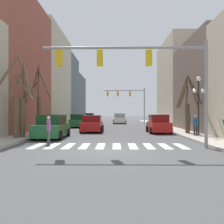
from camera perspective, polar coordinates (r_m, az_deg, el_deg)
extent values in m
plane|color=#4C4C4F|center=(13.11, -0.93, -8.37)|extent=(240.00, 240.00, 0.00)
cube|color=#934C3D|center=(28.07, -22.33, 9.56)|extent=(6.00, 12.79, 13.17)
cube|color=#BCB299|center=(40.83, -14.79, 7.03)|extent=(6.00, 14.37, 13.88)
cube|color=#515B66|center=(52.50, -11.23, 4.87)|extent=(6.00, 9.87, 12.84)
cube|color=#515B66|center=(63.62, -9.09, 2.99)|extent=(6.00, 12.99, 10.58)
cube|color=#66564C|center=(28.36, 21.66, 5.29)|extent=(6.00, 11.81, 9.08)
cube|color=#BCB299|center=(40.07, 15.39, 5.95)|extent=(6.00, 12.56, 12.19)
cube|color=white|center=(15.43, -16.08, -7.10)|extent=(0.45, 2.60, 0.01)
cube|color=white|center=(15.19, -12.80, -7.21)|extent=(0.45, 2.60, 0.01)
cube|color=white|center=(15.01, -9.43, -7.30)|extent=(0.45, 2.60, 0.01)
cube|color=white|center=(14.88, -5.99, -7.37)|extent=(0.45, 2.60, 0.01)
cube|color=white|center=(14.80, -2.50, -7.41)|extent=(0.45, 2.60, 0.01)
cube|color=white|center=(14.78, 1.02, -7.42)|extent=(0.45, 2.60, 0.01)
cube|color=white|center=(14.81, 4.53, -7.40)|extent=(0.45, 2.60, 0.01)
cube|color=white|center=(14.90, 8.01, -7.36)|extent=(0.45, 2.60, 0.01)
cube|color=white|center=(15.04, 11.45, -7.29)|extent=(0.45, 2.60, 0.01)
cube|color=white|center=(15.23, 14.80, -7.20)|extent=(0.45, 2.60, 0.01)
cylinder|color=gray|center=(14.79, 19.82, 3.72)|extent=(0.18, 0.18, 5.74)
cylinder|color=gray|center=(14.37, 2.70, 13.79)|extent=(8.70, 0.14, 0.14)
cube|color=yellow|center=(14.35, 8.02, 11.56)|extent=(0.32, 0.28, 0.84)
cube|color=yellow|center=(14.27, -2.66, 11.63)|extent=(0.32, 0.28, 0.84)
cube|color=yellow|center=(14.55, -11.40, 11.40)|extent=(0.32, 0.28, 0.84)
cylinder|color=gray|center=(43.81, 7.06, 1.33)|extent=(0.18, 0.18, 5.93)
cylinder|color=gray|center=(43.70, 2.62, 4.70)|extent=(6.78, 0.14, 0.14)
cube|color=yellow|center=(43.71, 3.96, 3.98)|extent=(0.32, 0.28, 0.84)
cube|color=yellow|center=(43.64, 1.28, 3.99)|extent=(0.32, 0.28, 0.84)
cube|color=yellow|center=(43.66, -0.95, 3.98)|extent=(0.32, 0.28, 0.84)
cylinder|color=black|center=(20.72, 18.32, 0.75)|extent=(0.12, 0.12, 4.07)
sphere|color=white|center=(20.87, 18.32, 6.85)|extent=(0.36, 0.36, 0.36)
sphere|color=white|center=(20.68, 17.48, 4.37)|extent=(0.31, 0.31, 0.31)
sphere|color=white|center=(20.87, 19.16, 4.32)|extent=(0.31, 0.31, 0.31)
cube|color=black|center=(47.43, -4.96, -1.63)|extent=(1.76, 4.61, 0.86)
cube|color=black|center=(47.42, -4.96, -0.69)|extent=(1.62, 2.40, 0.70)
cylinder|color=black|center=(48.96, -5.84, -1.91)|extent=(0.22, 0.64, 0.64)
cylinder|color=black|center=(48.79, -3.74, -1.92)|extent=(0.22, 0.64, 0.64)
cylinder|color=black|center=(46.12, -6.25, -2.03)|extent=(0.22, 0.64, 0.64)
cylinder|color=black|center=(45.94, -4.02, -2.03)|extent=(0.22, 0.64, 0.64)
cube|color=#236B38|center=(19.87, -12.90, -3.79)|extent=(1.82, 4.83, 0.85)
cube|color=#133A1E|center=(19.83, -12.90, -1.55)|extent=(1.67, 2.51, 0.70)
cylinder|color=black|center=(21.57, -14.36, -4.25)|extent=(0.22, 0.64, 0.64)
cylinder|color=black|center=(21.16, -9.49, -4.33)|extent=(0.22, 0.64, 0.64)
cylinder|color=black|center=(18.70, -16.76, -4.89)|extent=(0.22, 0.64, 0.64)
cylinder|color=black|center=(18.23, -11.17, -5.02)|extent=(0.22, 0.64, 0.64)
cube|color=#236B38|center=(33.37, -7.33, -2.33)|extent=(1.81, 4.49, 0.81)
cube|color=#133A1E|center=(33.35, -7.33, -1.07)|extent=(1.67, 2.33, 0.66)
cylinder|color=black|center=(34.89, -8.51, -2.65)|extent=(0.22, 0.64, 0.64)
cylinder|color=black|center=(34.64, -5.49, -2.67)|extent=(0.22, 0.64, 0.64)
cylinder|color=black|center=(32.15, -9.31, -2.87)|extent=(0.22, 0.64, 0.64)
cylinder|color=black|center=(31.88, -6.04, -2.90)|extent=(0.22, 0.64, 0.64)
cube|color=white|center=(44.25, 1.65, -1.75)|extent=(1.91, 4.69, 0.84)
cube|color=gray|center=(44.24, 1.65, -0.76)|extent=(1.75, 2.44, 0.69)
cylinder|color=black|center=(45.71, 0.40, -2.04)|extent=(0.22, 0.64, 0.64)
cylinder|color=black|center=(45.74, 2.84, -2.04)|extent=(0.22, 0.64, 0.64)
cylinder|color=black|center=(42.80, 0.38, -2.18)|extent=(0.22, 0.64, 0.64)
cylinder|color=black|center=(42.84, 2.98, -2.18)|extent=(0.22, 0.64, 0.64)
cube|color=red|center=(25.26, -4.33, -3.07)|extent=(1.82, 4.25, 0.79)
cube|color=maroon|center=(25.23, -4.33, -1.44)|extent=(1.67, 2.21, 0.65)
cylinder|color=black|center=(23.89, -2.39, -3.85)|extent=(0.22, 0.64, 0.64)
cylinder|color=black|center=(24.07, -6.81, -3.82)|extent=(0.22, 0.64, 0.64)
cylinder|color=black|center=(26.52, -2.08, -3.47)|extent=(0.22, 0.64, 0.64)
cylinder|color=black|center=(26.68, -6.06, -3.45)|extent=(0.22, 0.64, 0.64)
cube|color=red|center=(24.47, 10.08, -3.12)|extent=(1.71, 4.19, 0.83)
cube|color=maroon|center=(24.45, 10.08, -1.35)|extent=(1.58, 2.18, 0.68)
cylinder|color=black|center=(25.65, 7.68, -3.59)|extent=(0.22, 0.64, 0.64)
cylinder|color=black|center=(25.92, 11.52, -3.55)|extent=(0.22, 0.64, 0.64)
cylinder|color=black|center=(23.08, 8.46, -3.98)|extent=(0.22, 0.64, 0.64)
cylinder|color=black|center=(23.38, 12.72, -3.93)|extent=(0.22, 0.64, 0.64)
cylinder|color=black|center=(20.90, 17.50, -3.83)|extent=(0.11, 0.11, 0.74)
cylinder|color=black|center=(20.68, 17.92, -3.87)|extent=(0.11, 0.11, 0.74)
cube|color=#235693|center=(20.76, 17.71, -2.03)|extent=(0.31, 0.41, 0.58)
sphere|color=tan|center=(20.75, 17.71, -0.85)|extent=(0.21, 0.21, 0.21)
cylinder|color=#235693|center=(20.93, 17.39, -2.12)|extent=(0.16, 0.27, 0.57)
cylinder|color=#235693|center=(20.59, 18.04, -2.15)|extent=(0.16, 0.27, 0.57)
cylinder|color=black|center=(23.00, 16.30, -3.34)|extent=(0.13, 0.13, 0.86)
cylinder|color=black|center=(23.31, 16.44, -3.29)|extent=(0.13, 0.13, 0.86)
cube|color=#337542|center=(23.12, 16.37, -1.41)|extent=(0.40, 0.48, 0.68)
sphere|color=#8C664C|center=(23.12, 16.37, -0.18)|extent=(0.24, 0.24, 0.24)
cylinder|color=#337542|center=(22.88, 16.27, -1.54)|extent=(0.21, 0.31, 0.66)
cylinder|color=#337542|center=(23.36, 16.47, -1.51)|extent=(0.21, 0.31, 0.66)
cylinder|color=#4C4C51|center=(16.02, -13.59, -5.43)|extent=(0.12, 0.12, 0.79)
cylinder|color=#4C4C51|center=(16.31, -13.71, -5.34)|extent=(0.12, 0.12, 0.79)
cube|color=#9E4C93|center=(16.11, -13.65, -2.89)|extent=(0.34, 0.44, 0.62)
sphere|color=beige|center=(16.10, -13.65, -1.27)|extent=(0.22, 0.22, 0.22)
cylinder|color=#9E4C93|center=(15.90, -13.55, -3.08)|extent=(0.18, 0.28, 0.60)
cylinder|color=#9E4C93|center=(16.34, -13.74, -3.00)|extent=(0.18, 0.28, 0.60)
cylinder|color=brown|center=(19.51, -18.93, -1.17)|extent=(0.35, 0.35, 2.73)
cylinder|color=brown|center=(20.37, -18.56, 5.12)|extent=(0.42, 1.68, 2.25)
cylinder|color=brown|center=(19.22, -20.24, 5.60)|extent=(0.66, 1.16, 1.92)
cylinder|color=brown|center=(18.58, -17.99, 6.56)|extent=(1.30, 1.96, 2.78)
cylinder|color=brown|center=(22.98, 16.09, -1.33)|extent=(0.35, 0.35, 2.47)
cylinder|color=brown|center=(23.55, 14.96, 4.09)|extent=(0.73, 1.35, 2.67)
cylinder|color=brown|center=(22.72, 17.49, 4.71)|extent=(1.03, 1.14, 2.52)
cylinder|color=brown|center=(23.67, 15.96, 3.21)|extent=(0.34, 1.40, 1.79)
cylinder|color=brown|center=(22.59, 15.25, 3.77)|extent=(1.04, 0.86, 2.27)
cylinder|color=brown|center=(22.48, 17.15, 4.36)|extent=(0.62, 1.44, 2.76)
cylinder|color=brown|center=(22.96, -15.59, -0.63)|extent=(0.36, 0.36, 3.04)
cylinder|color=brown|center=(22.42, -16.02, 4.93)|extent=(0.16, 1.40, 1.59)
cylinder|color=brown|center=(23.13, -17.49, 4.37)|extent=(1.65, 0.44, 1.82)
cylinder|color=brown|center=(23.81, -15.71, 6.29)|extent=(0.60, 1.45, 2.81)
cylinder|color=brown|center=(22.58, -14.42, 5.83)|extent=(1.30, 0.89, 2.42)
cylinder|color=brown|center=(23.84, -16.57, 5.85)|extent=(1.29, 1.39, 2.80)
cylinder|color=brown|center=(19.29, -20.17, -1.14)|extent=(0.37, 0.37, 2.76)
cylinder|color=brown|center=(18.91, -18.37, 4.77)|extent=(1.55, 0.62, 1.76)
cylinder|color=brown|center=(19.34, -18.17, 7.44)|extent=(1.46, 0.38, 3.26)
cylinder|color=brown|center=(19.11, -22.53, 6.91)|extent=(1.34, 1.37, 2.86)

